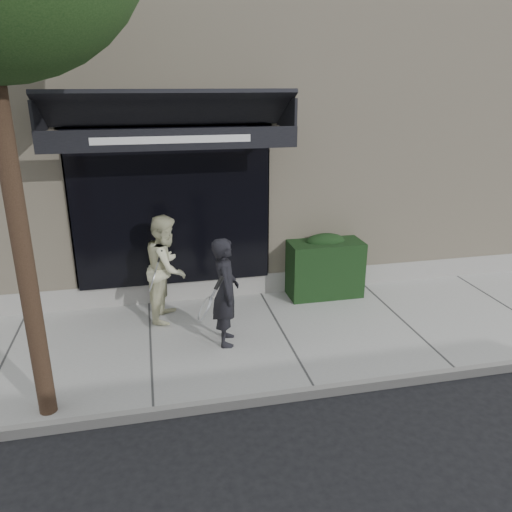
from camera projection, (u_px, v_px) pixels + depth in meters
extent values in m
plane|color=black|center=(282.00, 338.00, 7.74)|extent=(80.00, 80.00, 0.00)
cube|color=#999894|center=(282.00, 335.00, 7.72)|extent=(20.00, 3.00, 0.12)
cube|color=gray|center=(315.00, 392.00, 6.29)|extent=(20.00, 0.10, 0.14)
cube|color=beige|center=(227.00, 128.00, 11.43)|extent=(14.00, 7.00, 5.50)
cube|color=gray|center=(258.00, 283.00, 9.22)|extent=(14.02, 0.42, 0.50)
cube|color=black|center=(172.00, 207.00, 8.26)|extent=(3.20, 0.30, 2.60)
cube|color=gray|center=(72.00, 210.00, 8.08)|extent=(0.08, 0.40, 2.60)
cube|color=gray|center=(264.00, 200.00, 8.73)|extent=(0.08, 0.40, 2.60)
cube|color=gray|center=(167.00, 123.00, 7.96)|extent=(3.36, 0.40, 0.12)
cube|color=black|center=(169.00, 108.00, 7.23)|extent=(3.60, 1.03, 0.55)
cube|color=black|center=(172.00, 139.00, 6.90)|extent=(3.60, 0.05, 0.30)
cube|color=white|center=(172.00, 140.00, 6.87)|extent=(2.20, 0.01, 0.10)
cube|color=black|center=(39.00, 116.00, 6.89)|extent=(0.04, 1.00, 0.45)
cube|color=black|center=(287.00, 112.00, 7.61)|extent=(0.04, 1.00, 0.45)
cube|color=black|center=(324.00, 268.00, 8.91)|extent=(1.30, 0.70, 1.00)
ellipsoid|color=black|center=(325.00, 241.00, 8.74)|extent=(0.71, 0.38, 0.27)
cylinder|color=black|center=(18.00, 223.00, 5.09)|extent=(0.20, 0.20, 4.80)
imported|color=black|center=(226.00, 292.00, 7.13)|extent=(0.46, 0.63, 1.61)
torus|color=silver|center=(205.00, 309.00, 6.85)|extent=(0.19, 0.31, 0.28)
cylinder|color=silver|center=(205.00, 309.00, 6.85)|extent=(0.15, 0.28, 0.24)
cylinder|color=silver|center=(205.00, 309.00, 6.85)|extent=(0.17, 0.03, 0.11)
cylinder|color=black|center=(205.00, 309.00, 6.85)|extent=(0.19, 0.04, 0.13)
torus|color=silver|center=(204.00, 309.00, 6.80)|extent=(0.17, 0.31, 0.28)
cylinder|color=silver|center=(204.00, 309.00, 6.80)|extent=(0.14, 0.27, 0.24)
cylinder|color=silver|center=(204.00, 309.00, 6.80)|extent=(0.17, 0.02, 0.10)
cylinder|color=black|center=(204.00, 309.00, 6.80)|extent=(0.19, 0.04, 0.12)
imported|color=beige|center=(167.00, 268.00, 7.90)|extent=(0.85, 0.98, 1.72)
torus|color=silver|center=(153.00, 281.00, 7.67)|extent=(0.16, 0.32, 0.30)
cylinder|color=silver|center=(153.00, 281.00, 7.67)|extent=(0.12, 0.28, 0.26)
cylinder|color=silver|center=(153.00, 281.00, 7.67)|extent=(0.18, 0.04, 0.08)
cylinder|color=black|center=(153.00, 281.00, 7.67)|extent=(0.20, 0.06, 0.09)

